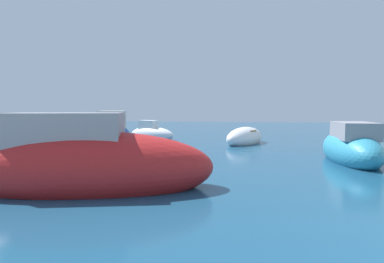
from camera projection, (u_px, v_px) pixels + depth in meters
name	position (u px, v px, depth m)	size (l,w,h in m)	color
moored_boat_0	(86.00, 165.00, 7.75)	(6.60, 3.39, 2.35)	#B21E1E
moored_boat_2	(151.00, 134.00, 20.12)	(3.49, 2.36, 1.45)	white
moored_boat_3	(245.00, 138.00, 17.63)	(2.85, 3.69, 1.22)	white
moored_boat_5	(351.00, 148.00, 11.83)	(1.81, 4.47, 1.85)	teal
moored_boat_7	(112.00, 139.00, 14.92)	(3.05, 5.81, 2.25)	#1E479E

